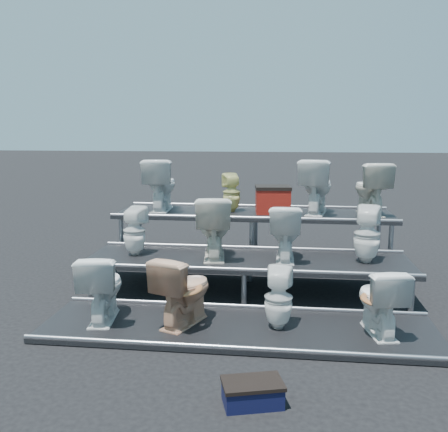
# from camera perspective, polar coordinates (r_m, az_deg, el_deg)

# --- Properties ---
(ground) EXTENTS (80.00, 80.00, 0.00)m
(ground) POSITION_cam_1_polar(r_m,az_deg,el_deg) (6.70, 2.64, -8.67)
(ground) COLOR black
(ground) RESTS_ON ground
(tier_front) EXTENTS (4.20, 1.20, 0.06)m
(tier_front) POSITION_cam_1_polar(r_m,az_deg,el_deg) (5.47, 1.55, -12.71)
(tier_front) COLOR black
(tier_front) RESTS_ON ground
(tier_mid) EXTENTS (4.20, 1.20, 0.46)m
(tier_mid) POSITION_cam_1_polar(r_m,az_deg,el_deg) (6.63, 2.65, -6.79)
(tier_mid) COLOR black
(tier_mid) RESTS_ON ground
(tier_back) EXTENTS (4.20, 1.20, 0.86)m
(tier_back) POSITION_cam_1_polar(r_m,az_deg,el_deg) (7.83, 3.41, -2.65)
(tier_back) COLOR black
(tier_back) RESTS_ON ground
(toilet_0) EXTENTS (0.52, 0.79, 0.75)m
(toilet_0) POSITION_cam_1_polar(r_m,az_deg,el_deg) (5.66, -13.78, -7.84)
(toilet_0) COLOR white
(toilet_0) RESTS_ON tier_front
(toilet_1) EXTENTS (0.68, 0.85, 0.76)m
(toilet_1) POSITION_cam_1_polar(r_m,az_deg,el_deg) (5.41, -4.65, -8.37)
(toilet_1) COLOR tan
(toilet_1) RESTS_ON tier_front
(toilet_2) EXTENTS (0.32, 0.32, 0.66)m
(toilet_2) POSITION_cam_1_polar(r_m,az_deg,el_deg) (5.32, 6.25, -9.31)
(toilet_2) COLOR white
(toilet_2) RESTS_ON tier_front
(toilet_3) EXTENTS (0.52, 0.76, 0.71)m
(toilet_3) POSITION_cam_1_polar(r_m,az_deg,el_deg) (5.40, 17.36, -9.13)
(toilet_3) COLOR white
(toilet_3) RESTS_ON tier_front
(toilet_4) EXTENTS (0.36, 0.36, 0.66)m
(toilet_4) POSITION_cam_1_polar(r_m,az_deg,el_deg) (6.77, -10.20, -1.70)
(toilet_4) COLOR white
(toilet_4) RESTS_ON tier_mid
(toilet_5) EXTENTS (0.56, 0.86, 0.82)m
(toilet_5) POSITION_cam_1_polar(r_m,az_deg,el_deg) (6.52, -1.20, -1.25)
(toilet_5) COLOR silver
(toilet_5) RESTS_ON tier_mid
(toilet_6) EXTENTS (0.41, 0.71, 0.73)m
(toilet_6) POSITION_cam_1_polar(r_m,az_deg,el_deg) (6.46, 6.98, -1.86)
(toilet_6) COLOR white
(toilet_6) RESTS_ON tier_mid
(toilet_7) EXTENTS (0.40, 0.40, 0.73)m
(toilet_7) POSITION_cam_1_polar(r_m,az_deg,el_deg) (6.54, 16.02, -2.03)
(toilet_7) COLOR white
(toilet_7) RESTS_ON tier_mid
(toilet_8) EXTENTS (0.49, 0.82, 0.81)m
(toilet_8) POSITION_cam_1_polar(r_m,az_deg,el_deg) (7.92, -7.25, 3.58)
(toilet_8) COLOR white
(toilet_8) RESTS_ON tier_back
(toilet_9) EXTENTS (0.35, 0.35, 0.60)m
(toilet_9) POSITION_cam_1_polar(r_m,az_deg,el_deg) (7.73, 0.87, 2.69)
(toilet_9) COLOR #D1CF7C
(toilet_9) RESTS_ON tier_back
(toilet_10) EXTENTS (0.62, 0.89, 0.83)m
(toilet_10) POSITION_cam_1_polar(r_m,az_deg,el_deg) (7.69, 10.50, 3.36)
(toilet_10) COLOR white
(toilet_10) RESTS_ON tier_back
(toilet_11) EXTENTS (0.57, 0.84, 0.79)m
(toilet_11) POSITION_cam_1_polar(r_m,az_deg,el_deg) (7.78, 16.42, 3.04)
(toilet_11) COLOR silver
(toilet_11) RESTS_ON tier_back
(red_crate) EXTENTS (0.55, 0.46, 0.37)m
(red_crate) POSITION_cam_1_polar(r_m,az_deg,el_deg) (7.66, 5.60, 1.70)
(red_crate) COLOR maroon
(red_crate) RESTS_ON tier_back
(step_stool) EXTENTS (0.51, 0.39, 0.16)m
(step_stool) POSITION_cam_1_polar(r_m,az_deg,el_deg) (4.16, 3.28, -19.70)
(step_stool) COLOR black
(step_stool) RESTS_ON ground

